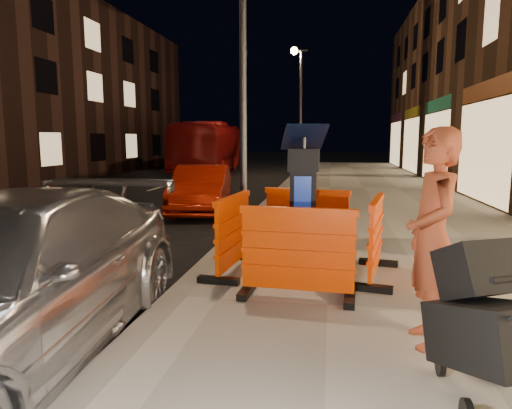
% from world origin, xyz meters
% --- Properties ---
extents(ground_plane, '(120.00, 120.00, 0.00)m').
position_xyz_m(ground_plane, '(0.00, 0.00, 0.00)').
color(ground_plane, black).
rests_on(ground_plane, ground).
extents(sidewalk, '(6.00, 60.00, 0.15)m').
position_xyz_m(sidewalk, '(3.00, 0.00, 0.07)').
color(sidewalk, gray).
rests_on(sidewalk, ground).
extents(kerb, '(0.30, 60.00, 0.15)m').
position_xyz_m(kerb, '(0.00, 0.00, 0.07)').
color(kerb, slate).
rests_on(kerb, ground).
extents(parking_kiosk, '(0.67, 0.67, 1.88)m').
position_xyz_m(parking_kiosk, '(1.41, 1.12, 1.09)').
color(parking_kiosk, black).
rests_on(parking_kiosk, sidewalk).
extents(barrier_front, '(1.38, 0.63, 1.05)m').
position_xyz_m(barrier_front, '(1.41, 0.17, 0.67)').
color(barrier_front, '#F73F00').
rests_on(barrier_front, sidewalk).
extents(barrier_back, '(1.43, 0.81, 1.05)m').
position_xyz_m(barrier_back, '(1.41, 2.07, 0.67)').
color(barrier_back, '#F73F00').
rests_on(barrier_back, sidewalk).
extents(barrier_kerbside, '(0.70, 1.40, 1.05)m').
position_xyz_m(barrier_kerbside, '(0.46, 1.12, 0.67)').
color(barrier_kerbside, '#F73F00').
rests_on(barrier_kerbside, sidewalk).
extents(barrier_bldgside, '(0.79, 1.42, 1.05)m').
position_xyz_m(barrier_bldgside, '(2.36, 1.12, 0.67)').
color(barrier_bldgside, '#F73F00').
rests_on(barrier_bldgside, sidewalk).
extents(car_silver, '(2.33, 5.17, 1.47)m').
position_xyz_m(car_silver, '(-1.07, -1.48, 0.00)').
color(car_silver, '#BBBBC0').
rests_on(car_silver, ground).
extents(car_red, '(1.90, 3.96, 1.25)m').
position_xyz_m(car_red, '(-1.61, 6.80, 0.00)').
color(car_red, maroon).
rests_on(car_red, ground).
extents(bus_doubledecker, '(3.14, 10.30, 2.83)m').
position_xyz_m(bus_doubledecker, '(-5.02, 20.46, 0.00)').
color(bus_doubledecker, maroon).
rests_on(bus_doubledecker, ground).
extents(man, '(0.51, 0.73, 1.92)m').
position_xyz_m(man, '(2.65, -0.81, 1.11)').
color(man, '#A74526').
rests_on(man, sidewalk).
extents(stroller, '(0.87, 1.02, 1.08)m').
position_xyz_m(stroller, '(2.85, -1.71, 0.69)').
color(stroller, black).
rests_on(stroller, sidewalk).
extents(street_lamp_mid, '(0.12, 0.12, 6.00)m').
position_xyz_m(street_lamp_mid, '(0.25, 3.00, 3.15)').
color(street_lamp_mid, '#3F3F44').
rests_on(street_lamp_mid, sidewalk).
extents(street_lamp_far, '(0.12, 0.12, 6.00)m').
position_xyz_m(street_lamp_far, '(0.25, 18.00, 3.15)').
color(street_lamp_far, '#3F3F44').
rests_on(street_lamp_far, sidewalk).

